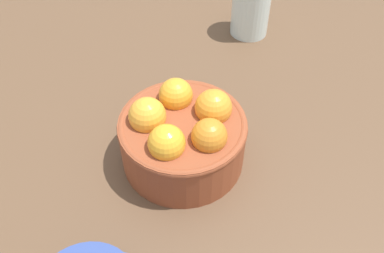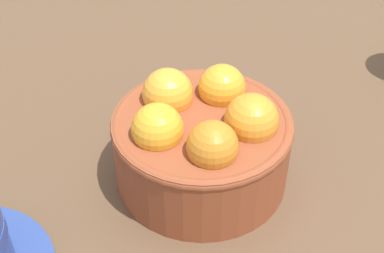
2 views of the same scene
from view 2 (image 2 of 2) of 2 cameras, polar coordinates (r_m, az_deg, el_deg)
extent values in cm
cube|color=brown|center=(49.25, 0.96, -6.97)|extent=(150.53, 108.59, 4.21)
cylinder|color=brown|center=(45.54, 1.03, -2.41)|extent=(14.62, 14.62, 6.37)
torus|color=brown|center=(43.72, 1.07, 0.30)|extent=(14.82, 14.82, 1.00)
sphere|color=gold|center=(45.96, 3.16, 4.10)|extent=(4.04, 4.04, 4.04)
sphere|color=gold|center=(45.27, -2.57, 3.50)|extent=(4.29, 4.29, 4.29)
sphere|color=gold|center=(41.70, -3.65, -0.23)|extent=(4.08, 4.08, 4.08)
sphere|color=orange|center=(40.13, 2.16, -2.08)|extent=(3.95, 3.95, 3.95)
sphere|color=orange|center=(42.90, 6.31, 0.91)|extent=(4.31, 4.31, 4.31)
camera|label=1|loc=(0.21, -87.31, 28.37)|focal=39.82mm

